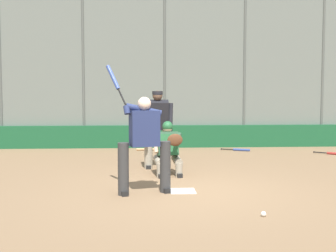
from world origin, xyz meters
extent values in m
plane|color=#846647|center=(0.00, 0.00, 0.00)|extent=(160.00, 160.00, 0.00)
cube|color=white|center=(0.00, 0.00, 0.01)|extent=(0.43, 0.43, 0.01)
cylinder|color=#515651|center=(-4.83, -6.15, 2.45)|extent=(0.08, 0.08, 4.90)
cylinder|color=#515651|center=(-2.41, -6.15, 2.45)|extent=(0.08, 0.08, 4.90)
cylinder|color=#515651|center=(0.00, -6.15, 2.45)|extent=(0.08, 0.08, 4.90)
cylinder|color=#515651|center=(2.41, -6.15, 2.45)|extent=(0.08, 0.08, 4.90)
cylinder|color=#515651|center=(4.83, -6.15, 2.45)|extent=(0.08, 0.08, 4.90)
cube|color=slate|center=(0.00, -6.15, 2.45)|extent=(19.32, 0.01, 4.90)
cube|color=#19512D|center=(0.00, -6.05, 0.33)|extent=(18.93, 0.18, 0.67)
cube|color=slate|center=(-2.40, -8.17, 0.06)|extent=(13.52, 1.95, 0.12)
cube|color=slate|center=(-2.40, -7.62, 0.22)|extent=(13.52, 0.55, 0.44)
cube|color=#B7BABC|center=(-2.40, -7.62, 0.48)|extent=(13.52, 0.24, 0.08)
cube|color=slate|center=(-2.40, -8.17, 0.38)|extent=(13.52, 0.55, 0.76)
cube|color=#B7BABC|center=(-2.40, -8.17, 0.80)|extent=(13.52, 0.24, 0.08)
cube|color=slate|center=(-2.40, -8.72, 0.54)|extent=(13.52, 0.55, 1.08)
cube|color=#B7BABC|center=(-2.40, -8.72, 1.12)|extent=(13.52, 0.24, 0.08)
cylinder|color=#333333|center=(0.30, 0.03, 0.44)|extent=(0.18, 0.18, 0.87)
cube|color=black|center=(0.30, 0.03, 0.04)|extent=(0.18, 0.30, 0.08)
cylinder|color=#333333|center=(1.01, 0.22, 0.44)|extent=(0.18, 0.18, 0.87)
cube|color=black|center=(1.01, 0.22, 0.04)|extent=(0.18, 0.30, 0.08)
cube|color=navy|center=(0.66, 0.13, 1.10)|extent=(0.53, 0.38, 0.60)
sphere|color=beige|center=(0.66, 0.13, 1.51)|extent=(0.22, 0.22, 0.22)
cylinder|color=navy|center=(0.67, 0.10, 1.41)|extent=(0.62, 0.20, 0.23)
cylinder|color=navy|center=(0.94, 0.18, 1.41)|extent=(0.15, 0.17, 0.17)
sphere|color=black|center=(0.95, 0.15, 1.48)|extent=(0.04, 0.04, 0.04)
cylinder|color=black|center=(1.02, 0.09, 1.62)|extent=(0.17, 0.16, 0.30)
cylinder|color=#334789|center=(1.18, -0.05, 1.95)|extent=(0.27, 0.25, 0.42)
cylinder|color=gray|center=(-0.04, -1.32, 0.14)|extent=(0.14, 0.14, 0.28)
cylinder|color=gray|center=(-0.02, -1.50, 0.30)|extent=(0.22, 0.45, 0.22)
cube|color=black|center=(-0.04, -1.32, 0.04)|extent=(0.13, 0.27, 0.08)
cylinder|color=gray|center=(0.33, -1.27, 0.14)|extent=(0.14, 0.14, 0.28)
cylinder|color=gray|center=(0.36, -1.46, 0.30)|extent=(0.22, 0.45, 0.22)
cube|color=black|center=(0.33, -1.27, 0.04)|extent=(0.13, 0.27, 0.08)
cube|color=#2D5138|center=(0.18, -1.52, 0.65)|extent=(0.45, 0.38, 0.51)
cube|color=#235B33|center=(0.16, -1.38, 0.65)|extent=(0.38, 0.18, 0.43)
sphere|color=tan|center=(0.18, -1.52, 0.97)|extent=(0.19, 0.19, 0.19)
sphere|color=#235B33|center=(0.18, -1.52, 1.00)|extent=(0.21, 0.21, 0.21)
cylinder|color=#2D5138|center=(-0.01, -1.32, 0.80)|extent=(0.21, 0.50, 0.15)
ellipsoid|color=#56331E|center=(0.06, -1.08, 0.77)|extent=(0.31, 0.14, 0.24)
cylinder|color=tan|center=(0.42, -1.49, 0.67)|extent=(0.12, 0.30, 0.41)
cylinder|color=gray|center=(0.15, -2.36, 0.44)|extent=(0.18, 0.18, 0.88)
cube|color=black|center=(0.15, -2.36, 0.04)|extent=(0.11, 0.28, 0.08)
cylinder|color=gray|center=(0.55, -2.37, 0.44)|extent=(0.18, 0.18, 0.88)
cube|color=black|center=(0.55, -2.37, 0.04)|extent=(0.11, 0.28, 0.08)
cube|color=black|center=(0.35, -2.30, 1.19)|extent=(0.48, 0.42, 0.67)
sphere|color=brown|center=(0.35, -2.30, 1.61)|extent=(0.22, 0.22, 0.22)
cylinder|color=black|center=(0.35, -2.30, 1.67)|extent=(0.23, 0.23, 0.08)
cylinder|color=black|center=(0.08, -2.24, 0.99)|extent=(0.15, 0.25, 0.93)
cylinder|color=black|center=(0.63, -2.24, 0.99)|extent=(0.15, 0.25, 0.93)
sphere|color=black|center=(-1.59, -5.34, 0.03)|extent=(0.04, 0.04, 0.04)
cylinder|color=black|center=(-1.75, -5.27, 0.03)|extent=(0.33, 0.16, 0.03)
cylinder|color=#334789|center=(-2.13, -5.12, 0.03)|extent=(0.47, 0.24, 0.07)
sphere|color=black|center=(-4.02, -4.56, 0.03)|extent=(0.04, 0.04, 0.04)
cylinder|color=black|center=(-4.16, -4.45, 0.03)|extent=(0.29, 0.24, 0.03)
cylinder|color=maroon|center=(-4.49, -4.18, 0.03)|extent=(0.42, 0.36, 0.07)
sphere|color=black|center=(-0.04, -5.42, 0.03)|extent=(0.04, 0.04, 0.04)
cylinder|color=black|center=(0.15, -5.41, 0.03)|extent=(0.37, 0.04, 0.03)
cylinder|color=tan|center=(0.59, -5.40, 0.03)|extent=(0.51, 0.08, 0.07)
sphere|color=white|center=(-0.97, 1.65, 0.04)|extent=(0.07, 0.07, 0.07)
camera|label=1|loc=(0.71, 7.90, 1.76)|focal=50.00mm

